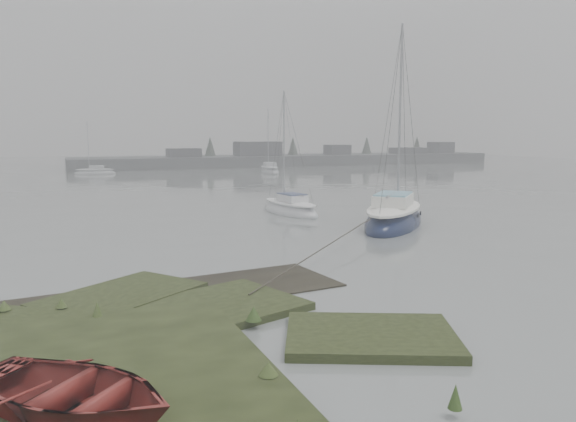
# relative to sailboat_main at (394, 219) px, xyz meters

# --- Properties ---
(ground) EXTENTS (160.00, 160.00, 0.00)m
(ground) POSITION_rel_sailboat_main_xyz_m (-9.28, 18.01, -0.31)
(ground) COLOR slate
(ground) RESTS_ON ground
(far_shoreline) EXTENTS (60.00, 8.00, 4.15)m
(far_shoreline) POSITION_rel_sailboat_main_xyz_m (17.56, 49.91, 0.54)
(far_shoreline) COLOR #4C4F51
(far_shoreline) RESTS_ON ground
(sailboat_main) EXTENTS (6.66, 6.85, 10.15)m
(sailboat_main) POSITION_rel_sailboat_main_xyz_m (0.00, 0.00, 0.00)
(sailboat_main) COLOR black
(sailboat_main) RESTS_ON ground
(sailboat_white) EXTENTS (2.30, 5.23, 7.15)m
(sailboat_white) POSITION_rel_sailboat_main_xyz_m (-2.92, 5.69, -0.09)
(sailboat_white) COLOR silver
(sailboat_white) RESTS_ON ground
(sailboat_far_b) EXTENTS (2.64, 5.71, 7.76)m
(sailboat_far_b) POSITION_rel_sailboat_main_xyz_m (7.62, 36.44, -0.07)
(sailboat_far_b) COLOR #B2B8BC
(sailboat_far_b) RESTS_ON ground
(sailboat_far_c) EXTENTS (4.46, 2.02, 6.07)m
(sailboat_far_c) POSITION_rel_sailboat_main_xyz_m (-10.56, 41.79, -0.13)
(sailboat_far_c) COLOR #B2B8BD
(sailboat_far_c) RESTS_ON ground
(dinghy) EXTENTS (4.11, 4.11, 0.70)m
(dinghy) POSITION_rel_sailboat_main_xyz_m (-14.66, -13.84, 0.26)
(dinghy) COLOR maroon
(dinghy) RESTS_ON marsh_bank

